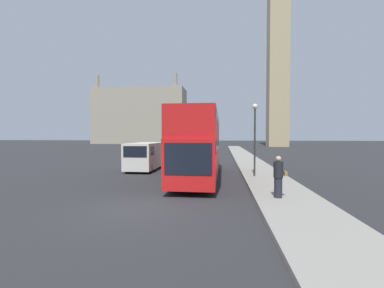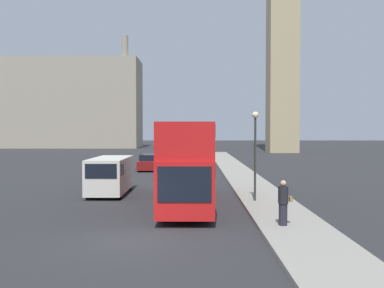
{
  "view_description": "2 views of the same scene",
  "coord_description": "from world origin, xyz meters",
  "px_view_note": "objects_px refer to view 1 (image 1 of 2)",
  "views": [
    {
      "loc": [
        3.6,
        -9.67,
        2.86
      ],
      "look_at": [
        1.44,
        8.37,
        2.28
      ],
      "focal_mm": 24.0,
      "sensor_mm": 36.0,
      "label": 1
    },
    {
      "loc": [
        2.44,
        -15.33,
        4.01
      ],
      "look_at": [
        2.24,
        16.68,
        2.96
      ],
      "focal_mm": 40.0,
      "sensor_mm": 36.0,
      "label": 2
    }
  ],
  "objects_px": {
    "red_double_decker_bus": "(199,142)",
    "white_van": "(146,155)",
    "parked_sedan": "(182,151)",
    "clock_tower": "(278,5)",
    "pedestrian": "(278,177)",
    "street_lamp": "(255,128)"
  },
  "relations": [
    {
      "from": "red_double_decker_bus",
      "to": "white_van",
      "type": "distance_m",
      "value": 6.22
    },
    {
      "from": "red_double_decker_bus",
      "to": "parked_sedan",
      "type": "xyz_separation_m",
      "value": [
        -4.23,
        19.54,
        -1.73
      ]
    },
    {
      "from": "red_double_decker_bus",
      "to": "parked_sedan",
      "type": "height_order",
      "value": "red_double_decker_bus"
    },
    {
      "from": "clock_tower",
      "to": "pedestrian",
      "type": "bearing_deg",
      "value": -101.48
    },
    {
      "from": "parked_sedan",
      "to": "pedestrian",
      "type": "bearing_deg",
      "value": -71.88
    },
    {
      "from": "red_double_decker_bus",
      "to": "white_van",
      "type": "bearing_deg",
      "value": 142.87
    },
    {
      "from": "clock_tower",
      "to": "parked_sedan",
      "type": "bearing_deg",
      "value": -120.5
    },
    {
      "from": "white_van",
      "to": "street_lamp",
      "type": "xyz_separation_m",
      "value": [
        8.58,
        -3.25,
        2.2
      ]
    },
    {
      "from": "white_van",
      "to": "pedestrian",
      "type": "height_order",
      "value": "white_van"
    },
    {
      "from": "clock_tower",
      "to": "street_lamp",
      "type": "distance_m",
      "value": 64.83
    },
    {
      "from": "pedestrian",
      "to": "parked_sedan",
      "type": "distance_m",
      "value": 26.47
    },
    {
      "from": "white_van",
      "to": "parked_sedan",
      "type": "height_order",
      "value": "white_van"
    },
    {
      "from": "red_double_decker_bus",
      "to": "street_lamp",
      "type": "distance_m",
      "value": 3.86
    },
    {
      "from": "clock_tower",
      "to": "street_lamp",
      "type": "height_order",
      "value": "clock_tower"
    },
    {
      "from": "pedestrian",
      "to": "parked_sedan",
      "type": "relative_size",
      "value": 0.42
    },
    {
      "from": "red_double_decker_bus",
      "to": "white_van",
      "type": "xyz_separation_m",
      "value": [
        -4.86,
        3.68,
        -1.22
      ]
    },
    {
      "from": "clock_tower",
      "to": "red_double_decker_bus",
      "type": "distance_m",
      "value": 66.51
    },
    {
      "from": "red_double_decker_bus",
      "to": "street_lamp",
      "type": "bearing_deg",
      "value": 6.72
    },
    {
      "from": "clock_tower",
      "to": "red_double_decker_bus",
      "type": "bearing_deg",
      "value": -106.6
    },
    {
      "from": "white_van",
      "to": "pedestrian",
      "type": "xyz_separation_m",
      "value": [
        8.87,
        -9.3,
        -0.16
      ]
    },
    {
      "from": "clock_tower",
      "to": "street_lamp",
      "type": "bearing_deg",
      "value": -103.03
    },
    {
      "from": "street_lamp",
      "to": "parked_sedan",
      "type": "distance_m",
      "value": 20.86
    }
  ]
}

